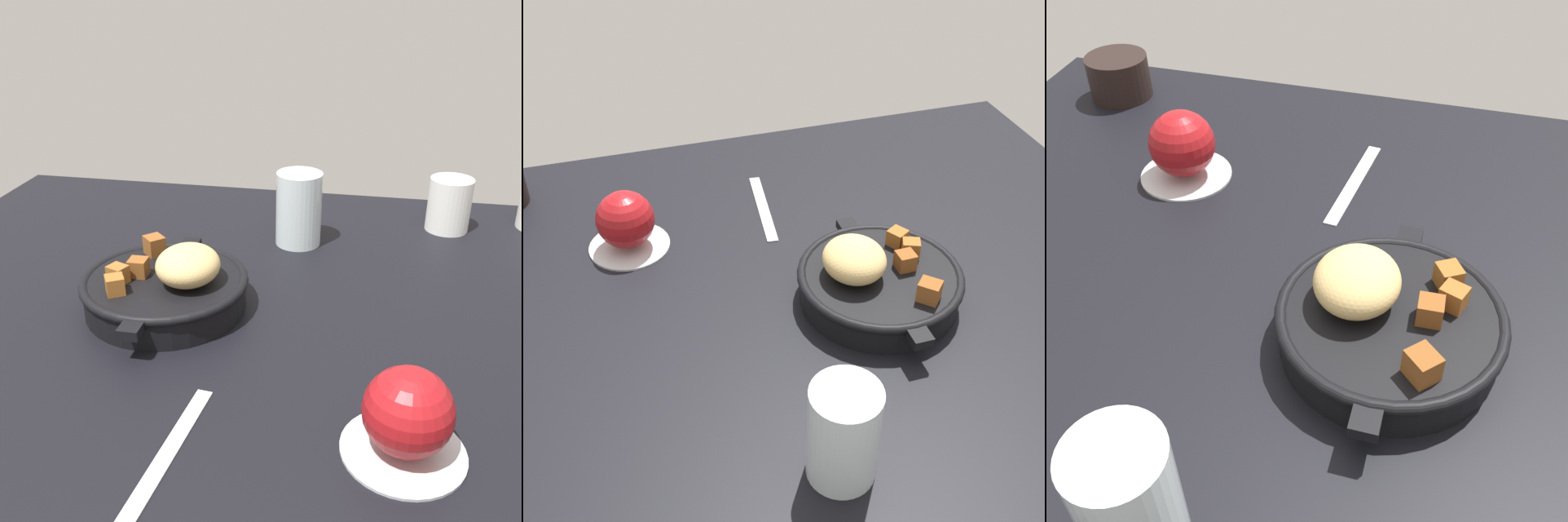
% 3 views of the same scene
% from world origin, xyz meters
% --- Properties ---
extents(ground_plane, '(0.94, 1.04, 0.02)m').
position_xyz_m(ground_plane, '(0.00, 0.00, -0.01)').
color(ground_plane, black).
extents(cast_iron_skillet, '(0.25, 0.21, 0.09)m').
position_xyz_m(cast_iron_skillet, '(-0.01, -0.08, 0.03)').
color(cast_iron_skillet, black).
rests_on(cast_iron_skillet, ground_plane).
extents(saucer_plate, '(0.11, 0.11, 0.01)m').
position_xyz_m(saucer_plate, '(0.20, 0.21, 0.00)').
color(saucer_plate, '#B7BABF').
rests_on(saucer_plate, ground_plane).
extents(red_apple, '(0.08, 0.08, 0.08)m').
position_xyz_m(red_apple, '(0.20, 0.21, 0.05)').
color(red_apple, maroon).
rests_on(red_apple, saucer_plate).
extents(butter_knife, '(0.18, 0.04, 0.00)m').
position_xyz_m(butter_knife, '(0.24, -0.00, 0.00)').
color(butter_knife, silver).
rests_on(butter_knife, ground_plane).
extents(water_glass_tall, '(0.07, 0.07, 0.11)m').
position_xyz_m(water_glass_tall, '(-0.23, 0.05, 0.06)').
color(water_glass_tall, silver).
rests_on(water_glass_tall, ground_plane).
extents(white_creamer_pitcher, '(0.07, 0.07, 0.09)m').
position_xyz_m(white_creamer_pitcher, '(-0.33, 0.28, 0.04)').
color(white_creamer_pitcher, white).
rests_on(white_creamer_pitcher, ground_plane).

